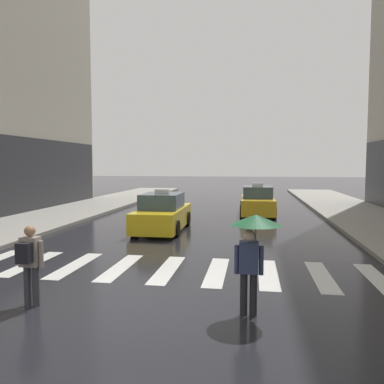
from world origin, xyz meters
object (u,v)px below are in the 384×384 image
taxi_second (257,202)px  pedestrian_with_umbrella (253,237)px  pedestrian_with_backpack (30,259)px  taxi_lead (163,214)px

taxi_second → pedestrian_with_umbrella: size_ratio=2.36×
pedestrian_with_umbrella → pedestrian_with_backpack: size_ratio=1.18×
taxi_lead → pedestrian_with_umbrella: size_ratio=2.35×
taxi_lead → pedestrian_with_backpack: taxi_lead is taller
taxi_second → pedestrian_with_backpack: 15.57m
taxi_lead → pedestrian_with_backpack: (-0.58, -8.96, 0.25)m
pedestrian_with_backpack → taxi_second: bearing=72.5°
taxi_lead → taxi_second: size_ratio=1.00×
taxi_second → pedestrian_with_backpack: size_ratio=2.77×
taxi_second → pedestrian_with_backpack: bearing=-107.5°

